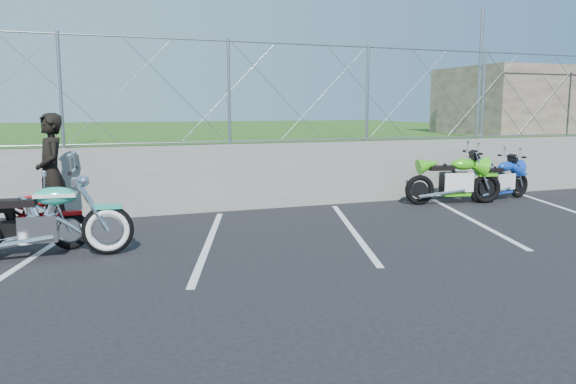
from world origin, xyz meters
name	(u,v)px	position (x,y,z in m)	size (l,w,h in m)	color
ground	(226,258)	(0.00, 0.00, 0.00)	(90.00, 90.00, 0.00)	black
retaining_wall	(179,180)	(0.00, 3.50, 0.65)	(30.00, 0.22, 1.30)	slate
grass_field	(130,147)	(0.00, 13.50, 0.65)	(30.00, 20.00, 1.30)	#244D14
stone_building	(536,101)	(10.50, 5.50, 2.20)	(5.00, 3.00, 1.80)	brown
chain_link_fence	(177,91)	(0.00, 3.50, 2.30)	(28.00, 0.03, 2.00)	gray
sign_pole	(480,74)	(7.20, 3.90, 2.80)	(0.08, 0.08, 3.00)	gray
parking_lines	(284,235)	(1.20, 1.00, 0.00)	(18.29, 4.31, 0.01)	silver
cruiser_turquoise	(43,224)	(-2.26, 0.85, 0.48)	(2.39, 0.75, 1.19)	black
naked_orange	(20,226)	(-2.57, 1.21, 0.40)	(1.87, 0.63, 0.93)	black
sportbike_green	(455,182)	(5.58, 2.54, 0.47)	(2.08, 0.74, 1.09)	black
sportbike_blue	(501,181)	(6.84, 2.60, 0.41)	(1.84, 0.65, 0.96)	black
person_standing	(51,174)	(-2.19, 2.48, 0.96)	(0.70, 0.46, 1.92)	black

